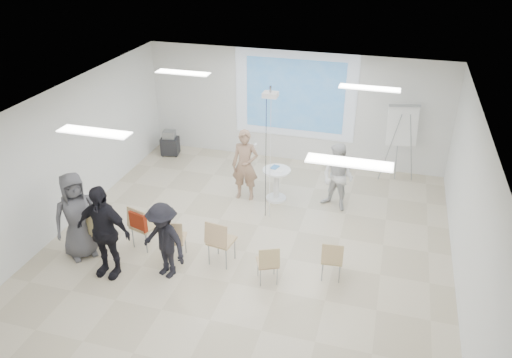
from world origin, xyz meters
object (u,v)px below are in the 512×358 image
(player_right, at_px, (338,174))
(audience_outer, at_px, (76,211))
(chair_left_mid, at_px, (141,224))
(flipchart_easel, at_px, (402,126))
(chair_center, at_px, (219,239))
(chair_left_inner, at_px, (173,237))
(player_left, at_px, (245,161))
(pedestal_table, at_px, (276,182))
(chair_right_inner, at_px, (268,261))
(audience_mid, at_px, (163,236))
(chair_right_far, at_px, (332,257))
(av_cart, at_px, (170,144))
(chair_far_left, at_px, (97,230))
(laptop, at_px, (175,236))
(audience_left, at_px, (102,225))

(player_right, xyz_separation_m, audience_outer, (-4.58, -3.17, 0.13))
(chair_left_mid, height_order, flipchart_easel, flipchart_easel)
(chair_center, bearing_deg, chair_left_inner, -163.26)
(player_left, height_order, player_right, player_left)
(chair_left_mid, xyz_separation_m, chair_center, (1.68, -0.08, 0.01))
(pedestal_table, bearing_deg, chair_left_inner, -114.85)
(player_left, bearing_deg, flipchart_easel, 26.19)
(player_right, xyz_separation_m, chair_right_inner, (-0.82, -3.01, -0.40))
(player_left, bearing_deg, chair_left_mid, -121.69)
(player_left, relative_size, audience_mid, 1.13)
(player_right, distance_m, flipchart_easel, 2.28)
(player_left, bearing_deg, chair_right_far, -48.76)
(av_cart, bearing_deg, flipchart_easel, -8.69)
(chair_right_far, bearing_deg, player_right, 90.84)
(player_right, xyz_separation_m, chair_right_far, (0.27, -2.59, -0.39))
(chair_left_inner, height_order, av_cart, chair_left_inner)
(chair_right_inner, relative_size, chair_right_far, 0.97)
(chair_right_far, bearing_deg, chair_far_left, -179.64)
(chair_center, bearing_deg, chair_right_inner, -7.54)
(player_left, relative_size, chair_left_mid, 2.03)
(chair_right_inner, bearing_deg, player_left, 90.11)
(laptop, height_order, av_cart, av_cart)
(chair_far_left, relative_size, chair_left_mid, 0.93)
(player_left, xyz_separation_m, audience_outer, (-2.44, -3.06, 0.03))
(player_left, xyz_separation_m, audience_mid, (-0.57, -3.19, -0.11))
(player_left, distance_m, audience_left, 3.81)
(player_left, bearing_deg, player_right, 0.02)
(audience_outer, xyz_separation_m, flipchart_easel, (5.85, 4.97, 0.48))
(pedestal_table, distance_m, audience_mid, 3.58)
(chair_right_far, bearing_deg, audience_outer, -178.29)
(laptop, relative_size, av_cart, 0.48)
(flipchart_easel, bearing_deg, chair_right_far, -115.00)
(av_cart, bearing_deg, chair_left_inner, -74.60)
(flipchart_easel, bearing_deg, player_left, -163.00)
(audience_mid, bearing_deg, flipchart_easel, 72.76)
(pedestal_table, distance_m, audience_outer, 4.52)
(chair_left_mid, xyz_separation_m, av_cart, (-1.36, 4.28, -0.24))
(audience_mid, height_order, audience_outer, audience_outer)
(flipchart_easel, bearing_deg, chair_left_mid, -149.42)
(audience_left, bearing_deg, chair_left_inner, 36.58)
(player_left, distance_m, chair_right_far, 3.49)
(player_right, height_order, laptop, player_right)
(chair_right_inner, bearing_deg, flipchart_easel, 42.08)
(chair_far_left, relative_size, chair_center, 0.92)
(chair_far_left, bearing_deg, chair_right_inner, 23.62)
(chair_left_inner, relative_size, chair_right_inner, 1.14)
(chair_left_inner, bearing_deg, audience_mid, -99.21)
(laptop, xyz_separation_m, flipchart_easel, (4.04, 4.56, 0.99))
(player_right, relative_size, chair_left_mid, 1.83)
(player_right, distance_m, laptop, 3.93)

